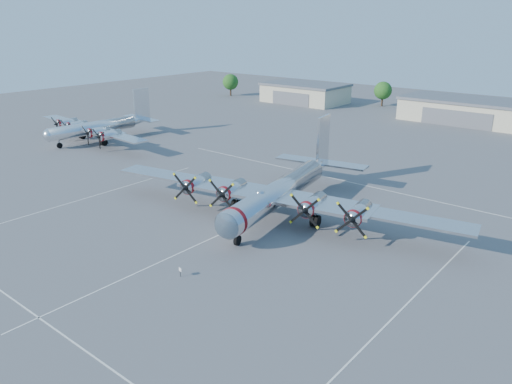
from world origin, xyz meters
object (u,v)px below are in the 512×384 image
Objects in this scene: hangar_west at (305,93)px; tree_far_west at (231,82)px; main_bomber_b29 at (281,213)px; bomber_west at (100,141)px; info_placard at (180,271)px; tree_west at (383,91)px; hangar_center at (467,110)px.

tree_far_west reaches higher than hangar_west.
main_bomber_b29 is 1.30× the size of bomber_west.
main_bomber_b29 is 49.86× the size of info_placard.
tree_west is at bearing 97.31° from main_bomber_b29.
tree_far_west is 7.35× the size of info_placard.
tree_far_west is 0.15× the size of main_bomber_b29.
main_bomber_b29 is at bearing -57.66° from hangar_west.
hangar_west is 25.36m from tree_far_west.
tree_far_west is at bearing 125.19° from main_bomber_b29.
main_bomber_b29 is 51.23m from bomber_west.
tree_west is at bearing 14.93° from tree_far_west.
main_bomber_b29 is (26.38, -81.28, -4.22)m from tree_west.
tree_far_west reaches higher than info_placard.
hangar_center reaches higher than info_placard.
tree_west is 77.15m from bomber_west.
main_bomber_b29 is (71.38, -69.28, -4.22)m from tree_far_west.
tree_far_west is 0.19× the size of bomber_west.
hangar_center is 73.31m from main_bomber_b29.
tree_west is (45.00, 12.00, 0.00)m from tree_far_west.
info_placard is (28.77, -100.16, -3.59)m from tree_west.
bomber_west is 59.47m from info_placard.
tree_far_west is 115.01m from info_placard.
info_placard is (48.77, -92.13, -2.08)m from hangar_west.
tree_west reaches higher than main_bomber_b29.
tree_far_west is at bearing 112.93° from bomber_west.
tree_far_west is (-70.00, -3.96, 1.51)m from hangar_center.
hangar_center is at bearing -17.82° from tree_west.
info_placard is at bearing -62.10° from hangar_west.
hangar_west is at bearing 9.01° from tree_far_west.
main_bomber_b29 is (46.38, -73.24, -2.71)m from hangar_west.
info_placard is at bearing -93.43° from main_bomber_b29.
tree_west reaches higher than info_placard.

